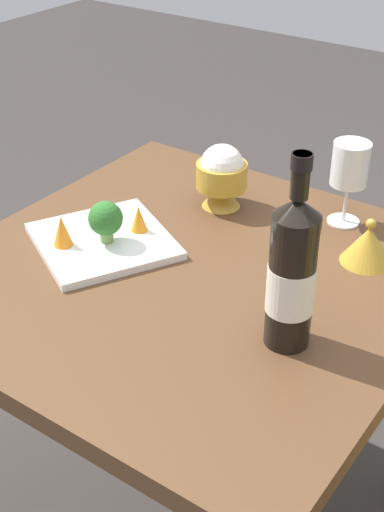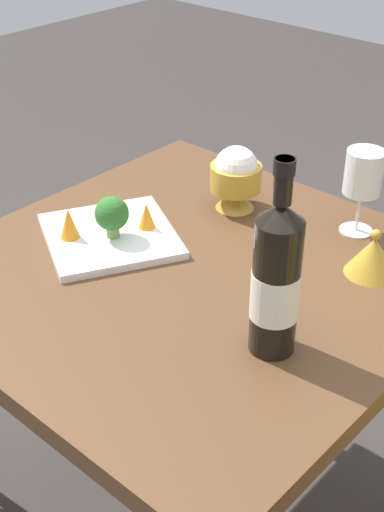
{
  "view_description": "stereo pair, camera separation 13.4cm",
  "coord_description": "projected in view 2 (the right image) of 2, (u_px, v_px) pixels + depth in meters",
  "views": [
    {
      "loc": [
        0.93,
        0.66,
        1.5
      ],
      "look_at": [
        0.0,
        0.0,
        0.78
      ],
      "focal_mm": 50.6,
      "sensor_mm": 36.0,
      "label": 1
    },
    {
      "loc": [
        0.85,
        0.76,
        1.5
      ],
      "look_at": [
        0.0,
        0.0,
        0.78
      ],
      "focal_mm": 50.6,
      "sensor_mm": 36.0,
      "label": 2
    }
  ],
  "objects": [
    {
      "name": "rice_bowl",
      "position": [
        236.0,
        177.0,
        1.53
      ],
      "size": [
        0.11,
        0.11,
        0.14
      ],
      "color": "gold",
      "rests_on": "dining_table"
    },
    {
      "name": "serving_plate",
      "position": [
        110.0,
        236.0,
        1.45
      ],
      "size": [
        0.34,
        0.34,
        0.02
      ],
      "rotation": [
        0.0,
        0.0,
        -0.5
      ],
      "color": "white",
      "rests_on": "dining_table"
    },
    {
      "name": "rice_bowl_lid",
      "position": [
        373.0,
        256.0,
        1.33
      ],
      "size": [
        0.1,
        0.1,
        0.09
      ],
      "color": "gold",
      "rests_on": "dining_table"
    },
    {
      "name": "carrot_garnish_left",
      "position": [
        147.0,
        216.0,
        1.45
      ],
      "size": [
        0.03,
        0.03,
        0.05
      ],
      "color": "orange",
      "rests_on": "serving_plate"
    },
    {
      "name": "carrot_garnish_right",
      "position": [
        69.0,
        223.0,
        1.41
      ],
      "size": [
        0.04,
        0.04,
        0.06
      ],
      "color": "orange",
      "rests_on": "serving_plate"
    },
    {
      "name": "wine_glass",
      "position": [
        364.0,
        175.0,
        1.41
      ],
      "size": [
        0.08,
        0.08,
        0.18
      ],
      "color": "white",
      "rests_on": "dining_table"
    },
    {
      "name": "dining_table",
      "position": [
        192.0,
        308.0,
        1.41
      ],
      "size": [
        0.87,
        0.87,
        0.75
      ],
      "color": "brown",
      "rests_on": "ground_plane"
    },
    {
      "name": "broccoli_floret",
      "position": [
        112.0,
        214.0,
        1.41
      ],
      "size": [
        0.07,
        0.07,
        0.09
      ],
      "color": "#729E4C",
      "rests_on": "serving_plate"
    },
    {
      "name": "wine_bottle",
      "position": [
        276.0,
        280.0,
        1.1
      ],
      "size": [
        0.08,
        0.08,
        0.33
      ],
      "color": "black",
      "rests_on": "dining_table"
    }
  ]
}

